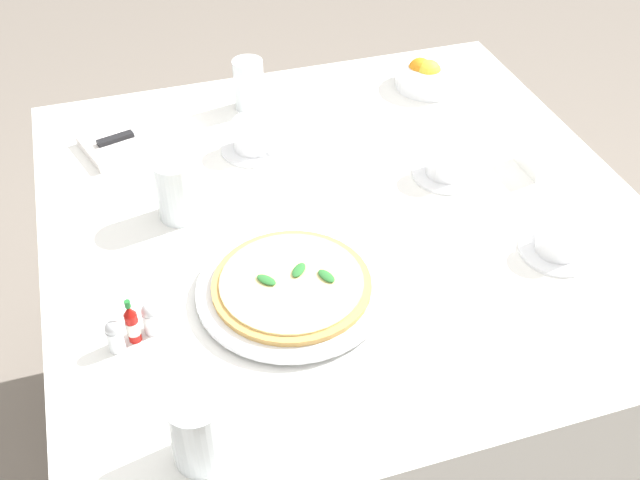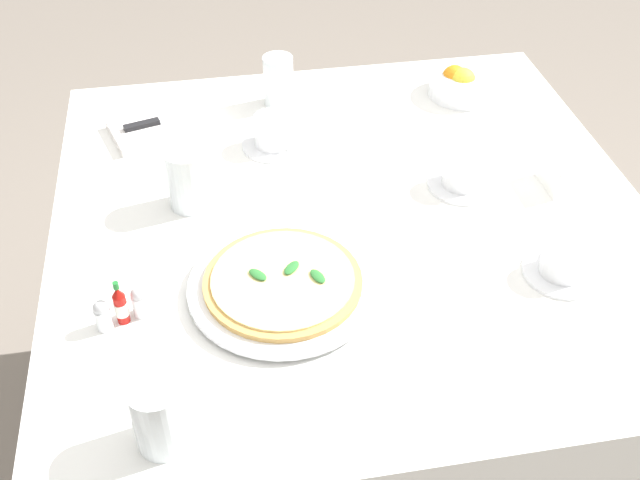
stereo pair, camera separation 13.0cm
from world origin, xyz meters
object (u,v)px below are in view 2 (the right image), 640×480
object	(u,v)px
coffee_cup_far_right	(463,173)
menu_card	(548,175)
water_glass_center_back	(279,83)
hot_sauce_bottle	(121,305)
pepper_shaker	(103,316)
salt_shaker	(140,303)
coffee_cup_near_right	(564,262)
napkin_folded	(165,126)
pizza	(283,281)
citrus_bowl	(461,84)
water_glass_back_corner	(188,182)
water_glass_near_left	(160,419)
coffee_cup_left_edge	(273,133)
dinner_knife	(165,120)
pizza_plate	(283,287)

from	to	relation	value
coffee_cup_far_right	menu_card	bearing A→B (deg)	-11.55
water_glass_center_back	hot_sauce_bottle	world-z (taller)	water_glass_center_back
hot_sauce_bottle	pepper_shaker	distance (m)	0.03
salt_shaker	coffee_cup_near_right	bearing A→B (deg)	-2.12
napkin_folded	pepper_shaker	world-z (taller)	pepper_shaker
pizza	coffee_cup_far_right	distance (m)	0.44
coffee_cup_near_right	menu_card	bearing A→B (deg)	73.54
napkin_folded	pepper_shaker	bearing A→B (deg)	-117.54
water_glass_center_back	citrus_bowl	world-z (taller)	water_glass_center_back
coffee_cup_far_right	water_glass_back_corner	world-z (taller)	water_glass_back_corner
water_glass_back_corner	napkin_folded	bearing A→B (deg)	99.01
coffee_cup_far_right	salt_shaker	world-z (taller)	coffee_cup_far_right
water_glass_center_back	water_glass_near_left	size ratio (longest dim) A/B	1.01
salt_shaker	pepper_shaker	distance (m)	0.06
coffee_cup_left_edge	dinner_knife	distance (m)	0.24
hot_sauce_bottle	coffee_cup_near_right	bearing A→B (deg)	-1.24
coffee_cup_near_right	water_glass_center_back	xyz separation A→B (m)	(-0.39, 0.63, 0.02)
coffee_cup_left_edge	coffee_cup_far_right	xyz separation A→B (m)	(0.34, -0.20, -0.00)
menu_card	citrus_bowl	bearing A→B (deg)	7.62
pizza_plate	citrus_bowl	world-z (taller)	citrus_bowl
pizza_plate	dinner_knife	size ratio (longest dim) A/B	1.61
pizza_plate	coffee_cup_near_right	bearing A→B (deg)	-4.56
pizza	hot_sauce_bottle	distance (m)	0.26
citrus_bowl	menu_card	size ratio (longest dim) A/B	1.67
coffee_cup_left_edge	water_glass_near_left	bearing A→B (deg)	-109.00
coffee_cup_left_edge	salt_shaker	bearing A→B (deg)	-121.23
coffee_cup_near_right	pepper_shaker	bearing A→B (deg)	179.57
coffee_cup_left_edge	hot_sauce_bottle	bearing A→B (deg)	-123.24
coffee_cup_near_right	coffee_cup_left_edge	distance (m)	0.63
menu_card	pepper_shaker	bearing A→B (deg)	105.37
hot_sauce_bottle	menu_card	distance (m)	0.82
citrus_bowl	salt_shaker	world-z (taller)	citrus_bowl
water_glass_back_corner	water_glass_near_left	size ratio (longest dim) A/B	1.06
pizza	pepper_shaker	bearing A→B (deg)	-173.65
citrus_bowl	salt_shaker	bearing A→B (deg)	-140.98
napkin_folded	dinner_knife	world-z (taller)	dinner_knife
dinner_knife	citrus_bowl	size ratio (longest dim) A/B	1.29
coffee_cup_near_right	salt_shaker	size ratio (longest dim) A/B	2.31
dinner_knife	pizza	bearing A→B (deg)	-86.91
napkin_folded	menu_card	distance (m)	0.79
napkin_folded	hot_sauce_bottle	world-z (taller)	hot_sauce_bottle
coffee_cup_near_right	coffee_cup_far_right	distance (m)	0.28
water_glass_back_corner	dinner_knife	distance (m)	0.27
dinner_knife	menu_card	distance (m)	0.79
water_glass_back_corner	citrus_bowl	size ratio (longest dim) A/B	0.79
pizza	coffee_cup_left_edge	xyz separation A→B (m)	(0.04, 0.43, 0.01)
water_glass_back_corner	menu_card	size ratio (longest dim) A/B	1.31
coffee_cup_left_edge	water_glass_near_left	world-z (taller)	water_glass_near_left
water_glass_back_corner	pizza	bearing A→B (deg)	-61.85
coffee_cup_near_right	menu_card	xyz separation A→B (m)	(0.07, 0.23, 0.00)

